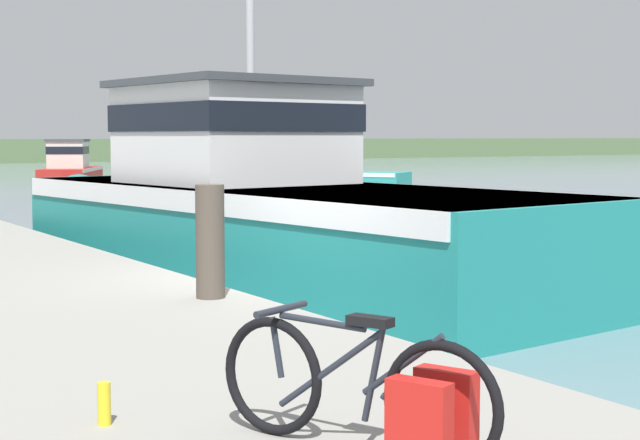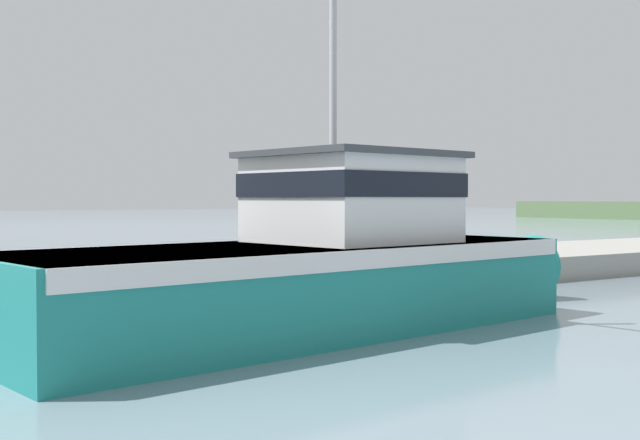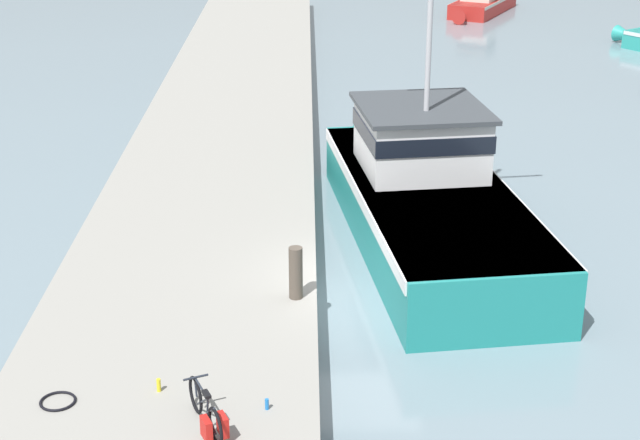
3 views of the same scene
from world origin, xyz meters
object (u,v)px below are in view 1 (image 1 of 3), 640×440
boat_white_moored (70,169)px  bicycle_touring (378,394)px  boat_blue_far (326,174)px  water_bottle_on_curb (104,404)px  mooring_post (210,241)px  fishing_boat_main (263,206)px  water_bottle_by_bike (440,386)px

boat_white_moored → bicycle_touring: (-11.85, -43.48, 0.28)m
boat_blue_far → water_bottle_on_curb: boat_blue_far is taller
mooring_post → bicycle_touring: bearing=-105.7°
boat_white_moored → bicycle_touring: bearing=102.0°
bicycle_touring → water_bottle_on_curb: 1.65m
mooring_post → boat_white_moored: bearing=74.8°
bicycle_touring → boat_white_moored: bearing=51.1°
fishing_boat_main → water_bottle_by_bike: fishing_boat_main is taller
water_bottle_on_curb → boat_white_moored: bearing=73.0°
boat_white_moored → water_bottle_by_bike: bearing=103.0°
boat_blue_far → bicycle_touring: (-19.68, -32.13, 0.30)m
fishing_boat_main → bicycle_touring: (-4.79, -10.18, -0.17)m
boat_white_moored → water_bottle_by_bike: boat_white_moored is taller
water_bottle_on_curb → boat_blue_far: bearing=56.1°
fishing_boat_main → water_bottle_by_bike: bearing=-119.3°
boat_blue_far → boat_white_moored: size_ratio=0.95×
mooring_post → water_bottle_by_bike: (-0.47, -4.35, -0.48)m
mooring_post → water_bottle_by_bike: size_ratio=5.80×
water_bottle_on_curb → fishing_boat_main: bearing=56.9°
mooring_post → water_bottle_on_curb: 4.48m
fishing_boat_main → bicycle_touring: bearing=-122.5°
boat_blue_far → bicycle_touring: boat_blue_far is taller
fishing_boat_main → mooring_post: 6.16m
bicycle_touring → water_bottle_on_curb: bearing=104.6°
boat_white_moored → boat_blue_far: bearing=151.9°
boat_blue_far → bicycle_touring: bearing=-156.9°
bicycle_touring → water_bottle_by_bike: bearing=12.0°
fishing_boat_main → water_bottle_on_curb: bearing=-130.4°
boat_blue_far → water_bottle_on_curb: size_ratio=27.90×
mooring_post → fishing_boat_main: bearing=56.8°
fishing_boat_main → boat_blue_far: bearing=48.6°
boat_blue_far → boat_white_moored: 13.79m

